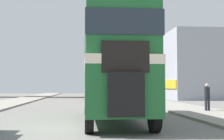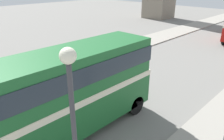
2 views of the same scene
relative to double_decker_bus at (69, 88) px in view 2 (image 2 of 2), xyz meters
The scene contains 2 objects.
double_decker_bus is the anchor object (origin of this frame).
street_lamp 5.10m from the double_decker_bus, 32.44° to the right, with size 0.36×0.36×5.86m.
Camera 2 is at (9.03, -2.21, 7.22)m, focal length 35.00 mm.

